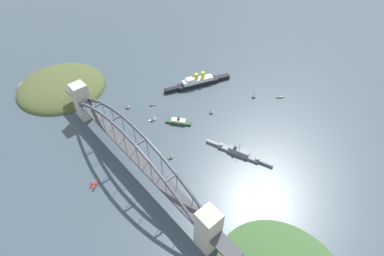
{
  "coord_description": "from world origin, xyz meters",
  "views": [
    {
      "loc": [
        188.11,
        -86.21,
        249.8
      ],
      "look_at": [
        0.0,
        79.5,
        8.0
      ],
      "focal_mm": 27.91,
      "sensor_mm": 36.0,
      "label": 1
    }
  ],
  "objects_px": {
    "small_boat_0": "(152,103)",
    "small_boat_3": "(128,106)",
    "ocean_liner": "(198,82)",
    "small_boat_6": "(171,156)",
    "harbor_arch_bridge": "(132,152)",
    "naval_cruiser": "(238,152)",
    "harbor_ferry_steamer": "(178,122)",
    "seaplane_taxiing_near_bridge": "(94,185)",
    "small_boat_4": "(153,117)",
    "small_boat_2": "(211,110)",
    "small_boat_1": "(254,94)",
    "small_boat_5": "(280,97)"
  },
  "relations": [
    {
      "from": "small_boat_4",
      "to": "small_boat_0",
      "type": "bearing_deg",
      "value": 147.53
    },
    {
      "from": "small_boat_0",
      "to": "small_boat_2",
      "type": "height_order",
      "value": "small_boat_2"
    },
    {
      "from": "small_boat_6",
      "to": "naval_cruiser",
      "type": "bearing_deg",
      "value": 53.2
    },
    {
      "from": "ocean_liner",
      "to": "small_boat_6",
      "type": "bearing_deg",
      "value": -54.37
    },
    {
      "from": "seaplane_taxiing_near_bridge",
      "to": "small_boat_6",
      "type": "relative_size",
      "value": 1.08
    },
    {
      "from": "ocean_liner",
      "to": "seaplane_taxiing_near_bridge",
      "type": "bearing_deg",
      "value": -73.14
    },
    {
      "from": "small_boat_6",
      "to": "harbor_arch_bridge",
      "type": "bearing_deg",
      "value": -110.99
    },
    {
      "from": "ocean_liner",
      "to": "small_boat_3",
      "type": "xyz_separation_m",
      "value": [
        -22.99,
        -101.74,
        -1.42
      ]
    },
    {
      "from": "ocean_liner",
      "to": "small_boat_1",
      "type": "distance_m",
      "value": 79.94
    },
    {
      "from": "naval_cruiser",
      "to": "small_boat_2",
      "type": "height_order",
      "value": "naval_cruiser"
    },
    {
      "from": "small_boat_3",
      "to": "small_boat_5",
      "type": "height_order",
      "value": "small_boat_3"
    },
    {
      "from": "small_boat_0",
      "to": "small_boat_4",
      "type": "distance_m",
      "value": 28.28
    },
    {
      "from": "small_boat_0",
      "to": "small_boat_3",
      "type": "relative_size",
      "value": 0.87
    },
    {
      "from": "small_boat_0",
      "to": "small_boat_4",
      "type": "bearing_deg",
      "value": -32.47
    },
    {
      "from": "naval_cruiser",
      "to": "harbor_ferry_steamer",
      "type": "xyz_separation_m",
      "value": [
        -82.11,
        -17.79,
        -0.26
      ]
    },
    {
      "from": "small_boat_0",
      "to": "small_boat_5",
      "type": "distance_m",
      "value": 172.2
    },
    {
      "from": "seaplane_taxiing_near_bridge",
      "to": "small_boat_3",
      "type": "xyz_separation_m",
      "value": [
        -81.46,
        91.2,
        2.09
      ]
    },
    {
      "from": "small_boat_1",
      "to": "small_boat_2",
      "type": "relative_size",
      "value": 1.11
    },
    {
      "from": "ocean_liner",
      "to": "seaplane_taxiing_near_bridge",
      "type": "height_order",
      "value": "ocean_liner"
    },
    {
      "from": "small_boat_4",
      "to": "small_boat_5",
      "type": "distance_m",
      "value": 172.83
    },
    {
      "from": "small_boat_3",
      "to": "small_boat_2",
      "type": "bearing_deg",
      "value": 43.6
    },
    {
      "from": "harbor_ferry_steamer",
      "to": "small_boat_2",
      "type": "relative_size",
      "value": 3.07
    },
    {
      "from": "ocean_liner",
      "to": "small_boat_4",
      "type": "height_order",
      "value": "ocean_liner"
    },
    {
      "from": "harbor_arch_bridge",
      "to": "harbor_ferry_steamer",
      "type": "distance_m",
      "value": 85.01
    },
    {
      "from": "seaplane_taxiing_near_bridge",
      "to": "harbor_arch_bridge",
      "type": "bearing_deg",
      "value": 79.83
    },
    {
      "from": "small_boat_5",
      "to": "harbor_arch_bridge",
      "type": "bearing_deg",
      "value": -97.51
    },
    {
      "from": "small_boat_1",
      "to": "small_boat_2",
      "type": "bearing_deg",
      "value": -102.55
    },
    {
      "from": "small_boat_3",
      "to": "small_boat_4",
      "type": "xyz_separation_m",
      "value": [
        40.09,
        11.01,
        1.32
      ]
    },
    {
      "from": "small_boat_3",
      "to": "small_boat_6",
      "type": "distance_m",
      "value": 103.99
    },
    {
      "from": "harbor_arch_bridge",
      "to": "small_boat_4",
      "type": "bearing_deg",
      "value": 130.12
    },
    {
      "from": "naval_cruiser",
      "to": "small_boat_3",
      "type": "height_order",
      "value": "naval_cruiser"
    },
    {
      "from": "seaplane_taxiing_near_bridge",
      "to": "small_boat_4",
      "type": "xyz_separation_m",
      "value": [
        -41.37,
        102.22,
        3.42
      ]
    },
    {
      "from": "small_boat_4",
      "to": "small_boat_6",
      "type": "bearing_deg",
      "value": -18.79
    },
    {
      "from": "small_boat_6",
      "to": "small_boat_5",
      "type": "bearing_deg",
      "value": 85.48
    },
    {
      "from": "harbor_ferry_steamer",
      "to": "small_boat_0",
      "type": "relative_size",
      "value": 4.0
    },
    {
      "from": "small_boat_2",
      "to": "small_boat_3",
      "type": "relative_size",
      "value": 1.13
    },
    {
      "from": "ocean_liner",
      "to": "small_boat_4",
      "type": "xyz_separation_m",
      "value": [
        17.1,
        -90.72,
        -0.09
      ]
    },
    {
      "from": "harbor_arch_bridge",
      "to": "small_boat_0",
      "type": "height_order",
      "value": "harbor_arch_bridge"
    },
    {
      "from": "harbor_arch_bridge",
      "to": "small_boat_0",
      "type": "bearing_deg",
      "value": 134.79
    },
    {
      "from": "naval_cruiser",
      "to": "small_boat_6",
      "type": "relative_size",
      "value": 9.45
    },
    {
      "from": "seaplane_taxiing_near_bridge",
      "to": "small_boat_3",
      "type": "height_order",
      "value": "small_boat_3"
    },
    {
      "from": "ocean_liner",
      "to": "small_boat_5",
      "type": "relative_size",
      "value": 10.69
    },
    {
      "from": "small_boat_5",
      "to": "small_boat_4",
      "type": "bearing_deg",
      "value": -116.58
    },
    {
      "from": "small_boat_4",
      "to": "small_boat_6",
      "type": "relative_size",
      "value": 1.43
    },
    {
      "from": "small_boat_2",
      "to": "small_boat_6",
      "type": "height_order",
      "value": "small_boat_2"
    },
    {
      "from": "naval_cruiser",
      "to": "small_boat_1",
      "type": "distance_m",
      "value": 106.99
    },
    {
      "from": "harbor_arch_bridge",
      "to": "seaplane_taxiing_near_bridge",
      "type": "relative_size",
      "value": 33.04
    },
    {
      "from": "harbor_arch_bridge",
      "to": "small_boat_3",
      "type": "bearing_deg",
      "value": 152.05
    },
    {
      "from": "naval_cruiser",
      "to": "small_boat_2",
      "type": "relative_size",
      "value": 7.94
    },
    {
      "from": "harbor_arch_bridge",
      "to": "ocean_liner",
      "type": "height_order",
      "value": "harbor_arch_bridge"
    }
  ]
}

